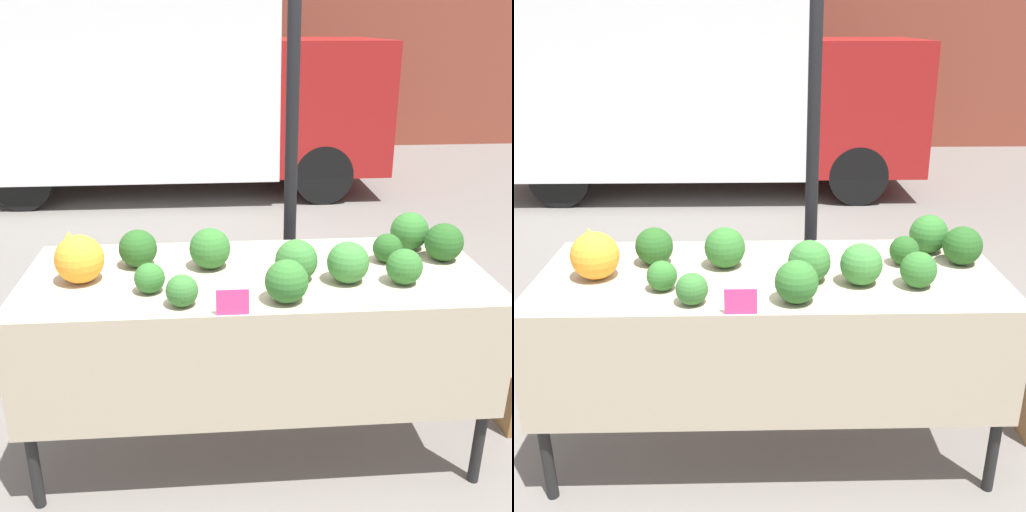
# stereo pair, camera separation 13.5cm
# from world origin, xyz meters

# --- Properties ---
(ground_plane) EXTENTS (40.00, 40.00, 0.00)m
(ground_plane) POSITION_xyz_m (0.00, 0.00, 0.00)
(ground_plane) COLOR slate
(tent_pole) EXTENTS (0.07, 0.07, 2.36)m
(tent_pole) POSITION_xyz_m (0.25, 0.70, 1.18)
(tent_pole) COLOR black
(tent_pole) RESTS_ON ground_plane
(parked_truck) EXTENTS (4.97, 1.92, 2.36)m
(parked_truck) POSITION_xyz_m (-0.78, 4.97, 1.25)
(parked_truck) COLOR white
(parked_truck) RESTS_ON ground_plane
(market_table) EXTENTS (2.06, 0.84, 0.92)m
(market_table) POSITION_xyz_m (0.00, -0.07, 0.80)
(market_table) COLOR tan
(market_table) RESTS_ON ground_plane
(orange_cauliflower) EXTENTS (0.21, 0.21, 0.21)m
(orange_cauliflower) POSITION_xyz_m (-0.76, -0.04, 1.02)
(orange_cauliflower) COLOR orange
(orange_cauliflower) RESTS_ON market_table
(romanesco_head) EXTENTS (0.15, 0.15, 0.12)m
(romanesco_head) POSITION_xyz_m (-0.87, 0.29, 0.98)
(romanesco_head) COLOR #93B238
(romanesco_head) RESTS_ON market_table
(broccoli_head_0) EXTENTS (0.18, 0.18, 0.18)m
(broccoli_head_0) POSITION_xyz_m (0.89, 0.08, 1.01)
(broccoli_head_0) COLOR #23511E
(broccoli_head_0) RESTS_ON market_table
(broccoli_head_1) EXTENTS (0.17, 0.17, 0.17)m
(broccoli_head_1) POSITION_xyz_m (-0.53, 0.12, 1.00)
(broccoli_head_1) COLOR #23511E
(broccoli_head_1) RESTS_ON market_table
(broccoli_head_2) EXTENTS (0.13, 0.13, 0.13)m
(broccoli_head_2) POSITION_xyz_m (-0.45, -0.17, 0.98)
(broccoli_head_2) COLOR #2D6628
(broccoli_head_2) RESTS_ON market_table
(broccoli_head_3) EXTENTS (0.18, 0.18, 0.18)m
(broccoli_head_3) POSITION_xyz_m (0.10, -0.30, 1.01)
(broccoli_head_3) COLOR #2D6628
(broccoli_head_3) RESTS_ON market_table
(broccoli_head_4) EXTENTS (0.19, 0.19, 0.19)m
(broccoli_head_4) POSITION_xyz_m (-0.20, 0.08, 1.01)
(broccoli_head_4) COLOR #2D6628
(broccoli_head_4) RESTS_ON market_table
(broccoli_head_5) EXTENTS (0.15, 0.15, 0.15)m
(broccoli_head_5) POSITION_xyz_m (0.62, -0.17, 0.99)
(broccoli_head_5) COLOR #2D6628
(broccoli_head_5) RESTS_ON market_table
(broccoli_head_6) EXTENTS (0.13, 0.13, 0.13)m
(broccoli_head_6) POSITION_xyz_m (-0.32, -0.31, 0.98)
(broccoli_head_6) COLOR #336B2D
(broccoli_head_6) RESTS_ON market_table
(broccoli_head_7) EXTENTS (0.18, 0.18, 0.18)m
(broccoli_head_7) POSITION_xyz_m (0.17, -0.10, 1.01)
(broccoli_head_7) COLOR #336B2D
(broccoli_head_7) RESTS_ON market_table
(broccoli_head_8) EXTENTS (0.19, 0.19, 0.19)m
(broccoli_head_8) POSITION_xyz_m (0.77, 0.24, 1.01)
(broccoli_head_8) COLOR #2D6628
(broccoli_head_8) RESTS_ON market_table
(broccoli_head_9) EXTENTS (0.18, 0.18, 0.18)m
(broccoli_head_9) POSITION_xyz_m (0.38, -0.13, 1.01)
(broccoli_head_9) COLOR #387533
(broccoli_head_9) RESTS_ON market_table
(broccoli_head_10) EXTENTS (0.14, 0.14, 0.14)m
(broccoli_head_10) POSITION_xyz_m (0.62, 0.08, 0.99)
(broccoli_head_10) COLOR #23511E
(broccoli_head_10) RESTS_ON market_table
(price_sign) EXTENTS (0.13, 0.01, 0.11)m
(price_sign) POSITION_xyz_m (-0.12, -0.41, 0.97)
(price_sign) COLOR #E53D84
(price_sign) RESTS_ON market_table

